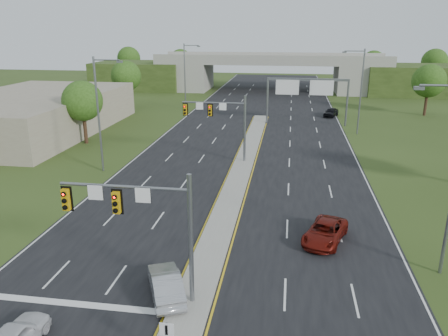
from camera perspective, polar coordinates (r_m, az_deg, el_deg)
ground at (r=23.54m, az=-4.15°, el=-17.18°), size 240.00×240.00×0.00m
road at (r=55.60m, az=3.76°, el=3.77°), size 24.00×160.00×0.02m
median at (r=44.08m, az=2.39°, el=0.14°), size 2.00×54.00×0.16m
lane_markings at (r=49.80m, az=2.45°, el=2.14°), size 23.72×160.00×0.01m
signal_mast_near at (r=21.72m, az=-10.35°, el=-6.27°), size 6.62×0.60×7.00m
signal_mast_far at (r=45.07m, az=-0.14°, el=6.63°), size 6.62×0.60×7.00m
sign_gantry at (r=64.25m, az=10.70°, el=10.16°), size 11.58×0.44×6.67m
overpass at (r=99.36m, az=6.15°, el=12.01°), size 80.00×14.00×8.10m
lightpole_l_mid at (r=43.29m, az=-15.90°, el=7.34°), size 2.85×0.25×11.00m
lightpole_l_far at (r=76.23m, az=-5.00°, el=12.22°), size 2.85×0.25×11.00m
lightpole_r_far at (r=59.87m, az=17.31°, el=9.97°), size 2.85×0.25×11.00m
tree_l_near at (r=55.20m, az=-18.01°, el=8.32°), size 4.80×4.80×7.60m
tree_l_mid at (r=79.48m, az=-12.67°, el=11.66°), size 5.20×5.20×8.12m
tree_r_mid at (r=77.24m, az=25.20°, el=10.26°), size 5.20×5.20×8.12m
tree_back_a at (r=120.75m, az=-12.33°, el=13.82°), size 6.00×6.00×8.85m
tree_back_b at (r=116.58m, az=-5.68°, el=13.84°), size 5.60×5.60×8.32m
tree_back_c at (r=114.71m, az=18.92°, el=12.93°), size 5.60×5.60×8.32m
tree_back_d at (r=117.88m, az=25.79°, el=12.41°), size 6.00×6.00×8.85m
commercial_building at (r=64.82m, az=-23.83°, el=6.57°), size 18.00×30.00×5.00m
car_silver at (r=23.80m, az=-7.61°, el=-14.75°), size 3.13×4.55×1.42m
car_far_a at (r=29.77m, az=13.05°, el=-8.15°), size 3.60×5.18×1.32m
car_far_c at (r=71.99m, az=13.80°, el=7.10°), size 2.92×4.31×1.36m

